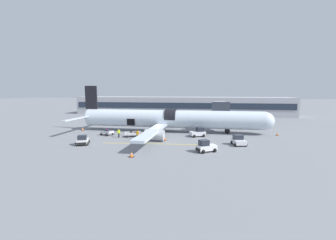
% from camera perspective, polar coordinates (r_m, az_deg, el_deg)
% --- Properties ---
extents(ground_plane, '(500.00, 500.00, 0.00)m').
position_cam_1_polar(ground_plane, '(44.08, -3.54, -3.81)').
color(ground_plane, slate).
extents(apron_marking_line, '(18.10, 1.99, 0.01)m').
position_cam_1_polar(apron_marking_line, '(36.60, -2.63, -6.07)').
color(apron_marking_line, yellow).
rests_on(apron_marking_line, ground_plane).
extents(terminal_strip, '(77.94, 11.30, 6.48)m').
position_cam_1_polar(terminal_strip, '(84.07, 3.19, 3.65)').
color(terminal_strip, '#B2B2B7').
rests_on(terminal_strip, ground_plane).
extents(jet_bridge_stub, '(3.67, 10.47, 6.29)m').
position_cam_1_polar(jet_bridge_stub, '(52.44, 13.03, 2.81)').
color(jet_bridge_stub, '#4C4C51').
rests_on(jet_bridge_stub, ground_plane).
extents(airplane, '(41.19, 36.43, 9.71)m').
position_cam_1_polar(airplane, '(47.21, 0.21, 0.21)').
color(airplane, silver).
rests_on(airplane, ground_plane).
extents(baggage_tug_lead, '(2.55, 2.91, 1.60)m').
position_cam_1_polar(baggage_tug_lead, '(38.38, -20.86, -4.89)').
color(baggage_tug_lead, white).
rests_on(baggage_tug_lead, ground_plane).
extents(baggage_tug_mid, '(3.05, 2.58, 1.74)m').
position_cam_1_polar(baggage_tug_mid, '(32.09, 9.61, -6.74)').
color(baggage_tug_mid, white).
rests_on(baggage_tug_mid, ground_plane).
extents(baggage_tug_rear, '(3.24, 2.66, 1.77)m').
position_cam_1_polar(baggage_tug_rear, '(42.72, 7.68, -3.19)').
color(baggage_tug_rear, silver).
rests_on(baggage_tug_rear, ground_plane).
extents(baggage_tug_spare, '(2.49, 2.88, 1.59)m').
position_cam_1_polar(baggage_tug_spare, '(37.32, 17.50, -5.08)').
color(baggage_tug_spare, silver).
rests_on(baggage_tug_spare, ground_plane).
extents(baggage_cart_loading, '(4.04, 2.59, 1.03)m').
position_cam_1_polar(baggage_cart_loading, '(42.74, -8.82, -3.59)').
color(baggage_cart_loading, silver).
rests_on(baggage_cart_loading, ground_plane).
extents(baggage_cart_queued, '(3.43, 2.30, 1.17)m').
position_cam_1_polar(baggage_cart_queued, '(45.29, -15.24, -3.11)').
color(baggage_cart_queued, silver).
rests_on(baggage_cart_queued, ground_plane).
extents(ground_crew_loader_a, '(0.62, 0.54, 1.81)m').
position_cam_1_polar(ground_crew_loader_a, '(42.44, -3.92, -2.93)').
color(ground_crew_loader_a, black).
rests_on(ground_crew_loader_a, ground_plane).
extents(ground_crew_loader_b, '(0.52, 0.52, 1.62)m').
position_cam_1_polar(ground_crew_loader_b, '(42.41, -12.40, -3.22)').
color(ground_crew_loader_b, '#1E2338').
rests_on(ground_crew_loader_b, ground_plane).
extents(ground_crew_driver, '(0.59, 0.50, 1.71)m').
position_cam_1_polar(ground_crew_driver, '(39.96, -7.74, -3.69)').
color(ground_crew_driver, '#1E2338').
rests_on(ground_crew_driver, ground_plane).
extents(safety_cone_nose, '(0.55, 0.55, 0.63)m').
position_cam_1_polar(safety_cone_nose, '(48.28, 25.99, -3.21)').
color(safety_cone_nose, black).
rests_on(safety_cone_nose, ground_plane).
extents(safety_cone_engine_left, '(0.64, 0.64, 0.75)m').
position_cam_1_polar(safety_cone_engine_left, '(29.70, -9.28, -8.61)').
color(safety_cone_engine_left, black).
rests_on(safety_cone_engine_left, ground_plane).
extents(safety_cone_wingtip, '(0.44, 0.44, 0.71)m').
position_cam_1_polar(safety_cone_wingtip, '(38.93, -0.68, -4.77)').
color(safety_cone_wingtip, black).
rests_on(safety_cone_wingtip, ground_plane).
extents(safety_cone_tail, '(0.60, 0.60, 0.69)m').
position_cam_1_polar(safety_cone_tail, '(52.26, -20.86, -2.18)').
color(safety_cone_tail, black).
rests_on(safety_cone_tail, ground_plane).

